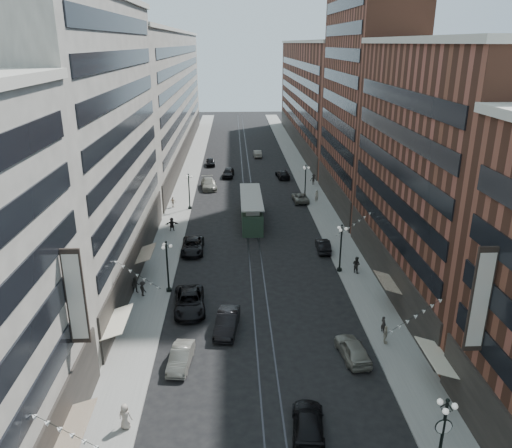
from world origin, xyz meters
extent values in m
plane|color=black|center=(0.00, 60.00, 0.00)|extent=(220.00, 220.00, 0.00)
cube|color=gray|center=(-11.00, 70.00, 0.07)|extent=(4.00, 180.00, 0.15)
cube|color=gray|center=(11.00, 70.00, 0.07)|extent=(4.00, 180.00, 0.15)
cube|color=#2D2D33|center=(-0.70, 70.00, 0.01)|extent=(0.12, 180.00, 0.02)
cube|color=#2D2D33|center=(0.70, 70.00, 0.01)|extent=(0.12, 180.00, 0.02)
cube|color=#ADA79A|center=(-17.00, 33.00, 14.00)|extent=(8.00, 36.00, 28.00)
cube|color=#ADA79A|center=(-17.00, 96.00, 13.00)|extent=(8.00, 90.00, 26.00)
cube|color=brown|center=(17.00, 28.00, 12.00)|extent=(8.00, 30.00, 24.00)
cube|color=brown|center=(17.00, 56.00, 21.00)|extent=(8.00, 26.00, 42.00)
cube|color=brown|center=(17.00, 105.00, 12.00)|extent=(8.00, 72.00, 24.00)
cylinder|color=black|center=(-9.20, 28.00, 0.30)|extent=(0.56, 0.56, 0.30)
cylinder|color=black|center=(-9.20, 28.00, 2.75)|extent=(0.18, 0.18, 5.20)
sphere|color=black|center=(-9.20, 28.00, 5.55)|extent=(0.24, 0.24, 0.24)
sphere|color=white|center=(-8.75, 28.00, 5.15)|extent=(0.36, 0.36, 0.36)
sphere|color=white|center=(-9.42, 28.39, 5.15)|extent=(0.36, 0.36, 0.36)
sphere|color=white|center=(-9.42, 27.61, 5.15)|extent=(0.36, 0.36, 0.36)
cylinder|color=black|center=(-9.20, 55.00, 0.30)|extent=(0.56, 0.56, 0.30)
cylinder|color=black|center=(-9.20, 55.00, 2.75)|extent=(0.18, 0.18, 5.20)
sphere|color=black|center=(-9.20, 55.00, 5.55)|extent=(0.24, 0.24, 0.24)
sphere|color=white|center=(-8.75, 55.00, 5.15)|extent=(0.36, 0.36, 0.36)
sphere|color=white|center=(-9.42, 55.39, 5.15)|extent=(0.36, 0.36, 0.36)
sphere|color=white|center=(-9.42, 54.61, 5.15)|extent=(0.36, 0.36, 0.36)
cylinder|color=black|center=(9.20, 4.00, 2.75)|extent=(0.18, 0.18, 5.20)
sphere|color=black|center=(9.20, 4.00, 5.55)|extent=(0.24, 0.24, 0.24)
sphere|color=white|center=(9.65, 4.00, 5.15)|extent=(0.36, 0.36, 0.36)
sphere|color=white|center=(8.97, 4.39, 5.15)|extent=(0.36, 0.36, 0.36)
sphere|color=white|center=(8.97, 3.61, 5.15)|extent=(0.36, 0.36, 0.36)
cylinder|color=white|center=(9.20, 4.00, 3.75)|extent=(0.90, 0.12, 0.90)
cylinder|color=black|center=(9.20, 32.00, 0.30)|extent=(0.56, 0.56, 0.30)
cylinder|color=black|center=(9.20, 32.00, 2.75)|extent=(0.18, 0.18, 5.20)
sphere|color=black|center=(9.20, 32.00, 5.55)|extent=(0.24, 0.24, 0.24)
sphere|color=white|center=(9.65, 32.00, 5.15)|extent=(0.36, 0.36, 0.36)
sphere|color=white|center=(8.97, 32.39, 5.15)|extent=(0.36, 0.36, 0.36)
sphere|color=white|center=(8.97, 31.61, 5.15)|extent=(0.36, 0.36, 0.36)
cylinder|color=black|center=(9.20, 60.00, 0.30)|extent=(0.56, 0.56, 0.30)
cylinder|color=black|center=(9.20, 60.00, 2.75)|extent=(0.18, 0.18, 5.20)
sphere|color=black|center=(9.20, 60.00, 5.55)|extent=(0.24, 0.24, 0.24)
sphere|color=white|center=(9.65, 60.00, 5.15)|extent=(0.36, 0.36, 0.36)
sphere|color=white|center=(8.97, 60.39, 5.15)|extent=(0.36, 0.36, 0.36)
sphere|color=white|center=(8.97, 59.61, 5.15)|extent=(0.36, 0.36, 0.36)
cube|color=#263C2B|center=(0.00, 49.43, 1.44)|extent=(2.76, 13.25, 2.87)
cube|color=gray|center=(0.00, 49.43, 3.20)|extent=(1.77, 12.15, 0.66)
cube|color=gray|center=(0.00, 49.43, 3.64)|extent=(2.98, 13.47, 0.17)
cylinder|color=black|center=(0.00, 44.46, 0.39)|extent=(2.54, 0.77, 0.77)
cylinder|color=black|center=(0.00, 54.40, 0.39)|extent=(2.54, 0.77, 0.77)
imported|color=#68665D|center=(-6.80, 15.63, 0.72)|extent=(2.01, 4.52, 1.44)
imported|color=black|center=(-6.80, 24.37, 0.86)|extent=(3.40, 6.44, 1.72)
imported|color=gray|center=(7.00, 15.99, 0.80)|extent=(2.47, 4.90, 1.60)
imported|color=black|center=(-3.19, 20.53, 0.84)|extent=(2.44, 5.30, 1.68)
imported|color=black|center=(2.20, 7.93, 0.74)|extent=(2.63, 5.29, 1.48)
imported|color=#A49788|center=(-9.75, 8.77, 1.06)|extent=(0.97, 0.66, 1.83)
imported|color=black|center=(-12.50, 27.78, 0.99)|extent=(0.90, 0.63, 1.69)
imported|color=#AAA18C|center=(10.16, 17.73, 0.98)|extent=(0.62, 1.04, 1.66)
imported|color=black|center=(-7.55, 38.49, 0.79)|extent=(2.70, 5.71, 1.57)
imported|color=gray|center=(-6.80, 66.59, 0.87)|extent=(3.20, 6.29, 1.75)
imported|color=black|center=(-7.22, 83.95, 0.77)|extent=(2.15, 4.62, 1.53)
imported|color=black|center=(8.40, 38.02, 0.72)|extent=(1.70, 4.42, 1.44)
imported|color=slate|center=(8.20, 58.31, 0.69)|extent=(2.51, 5.07, 1.38)
imported|color=black|center=(6.80, 73.22, 0.77)|extent=(2.64, 5.48, 1.54)
imported|color=black|center=(-3.44, 74.56, 0.84)|extent=(2.49, 5.12, 1.68)
imported|color=gray|center=(2.95, 91.94, 0.77)|extent=(1.78, 4.75, 1.55)
imported|color=black|center=(-10.85, 45.61, 1.07)|extent=(1.76, 0.72, 1.84)
imported|color=beige|center=(-11.83, 55.81, 0.98)|extent=(1.07, 0.80, 1.66)
imported|color=black|center=(10.94, 31.51, 1.10)|extent=(0.98, 1.03, 1.89)
imported|color=#A29886|center=(10.73, 57.73, 1.09)|extent=(0.78, 0.62, 1.88)
imported|color=black|center=(11.83, 67.92, 1.09)|extent=(1.24, 0.57, 1.87)
imported|color=black|center=(10.49, 19.46, 0.92)|extent=(0.55, 0.66, 1.53)
imported|color=black|center=(-11.67, 27.15, 0.94)|extent=(0.98, 1.04, 1.57)
camera|label=1|loc=(-2.38, -17.93, 24.07)|focal=35.00mm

